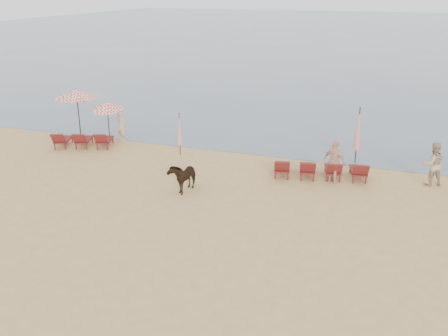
% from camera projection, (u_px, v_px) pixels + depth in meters
% --- Properties ---
extents(ground, '(120.00, 120.00, 0.00)m').
position_uv_depth(ground, '(170.00, 255.00, 15.21)').
color(ground, tan).
rests_on(ground, ground).
extents(sea, '(160.00, 140.00, 0.06)m').
position_uv_depth(sea, '(368.00, 32.00, 86.01)').
color(sea, '#51606B').
rests_on(sea, ground).
extents(lounger_cluster_left, '(3.12, 2.40, 0.60)m').
position_uv_depth(lounger_cluster_left, '(83.00, 140.00, 25.10)').
color(lounger_cluster_left, maroon).
rests_on(lounger_cluster_left, ground).
extents(lounger_cluster_right, '(4.09, 2.37, 0.61)m').
position_uv_depth(lounger_cluster_right, '(320.00, 169.00, 21.11)').
color(lounger_cluster_right, maroon).
rests_on(lounger_cluster_right, ground).
extents(umbrella_open_left_a, '(2.27, 2.27, 2.58)m').
position_uv_depth(umbrella_open_left_a, '(76.00, 94.00, 26.46)').
color(umbrella_open_left_a, black).
rests_on(umbrella_open_left_a, ground).
extents(umbrella_open_left_b, '(1.69, 1.72, 2.16)m').
position_uv_depth(umbrella_open_left_b, '(107.00, 106.00, 25.72)').
color(umbrella_open_left_b, black).
rests_on(umbrella_open_left_b, ground).
extents(umbrella_closed_left, '(0.25, 0.25, 2.09)m').
position_uv_depth(umbrella_closed_left, '(179.00, 129.00, 23.73)').
color(umbrella_closed_left, black).
rests_on(umbrella_closed_left, ground).
extents(umbrella_closed_right, '(0.32, 0.32, 2.62)m').
position_uv_depth(umbrella_closed_right, '(358.00, 129.00, 22.55)').
color(umbrella_closed_right, black).
rests_on(umbrella_closed_right, ground).
extents(cow, '(0.80, 1.50, 1.22)m').
position_uv_depth(cow, '(183.00, 176.00, 19.83)').
color(cow, black).
rests_on(cow, ground).
extents(beachgoer_left, '(0.70, 0.59, 1.64)m').
position_uv_depth(beachgoer_left, '(122.00, 126.00, 26.03)').
color(beachgoer_left, tan).
rests_on(beachgoer_left, ground).
extents(beachgoer_right_a, '(1.10, 1.00, 1.83)m').
position_uv_depth(beachgoer_right_a, '(433.00, 164.00, 20.25)').
color(beachgoer_right_a, tan).
rests_on(beachgoer_right_a, ground).
extents(beachgoer_right_b, '(1.15, 0.92, 1.83)m').
position_uv_depth(beachgoer_right_b, '(335.00, 161.00, 20.53)').
color(beachgoer_right_b, '#DBA589').
rests_on(beachgoer_right_b, ground).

